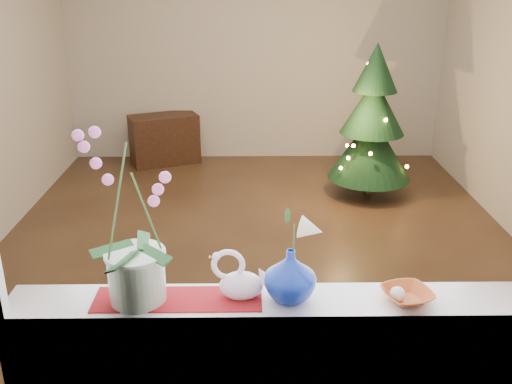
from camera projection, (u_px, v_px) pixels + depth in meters
ground at (259, 244)px, 4.92m from camera, size 5.00×5.00×0.00m
wall_back at (255, 48)px, 6.76m from camera, size 4.50×0.10×2.70m
wall_front at (271, 218)px, 2.10m from camera, size 4.50×0.10×2.70m
windowsill at (269, 303)px, 2.39m from camera, size 2.20×0.26×0.04m
window_frame at (272, 123)px, 2.01m from camera, size 2.22×0.06×1.60m
runner at (178, 299)px, 2.38m from camera, size 0.70×0.20×0.01m
orchid_pot at (132, 219)px, 2.24m from camera, size 0.28×0.28×0.74m
swan at (241, 275)px, 2.35m from camera, size 0.25×0.12×0.21m
blue_vase at (290, 271)px, 2.34m from camera, size 0.32×0.32×0.26m
lily at (292, 221)px, 2.26m from camera, size 0.14×0.08×0.20m
paperweight at (397, 294)px, 2.36m from camera, size 0.07×0.07×0.06m
amber_dish at (407, 296)px, 2.36m from camera, size 0.21×0.21×0.04m
xmas_tree at (372, 121)px, 5.76m from camera, size 1.02×1.02×1.56m
side_table at (164, 139)px, 6.90m from camera, size 0.88×0.66×0.59m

